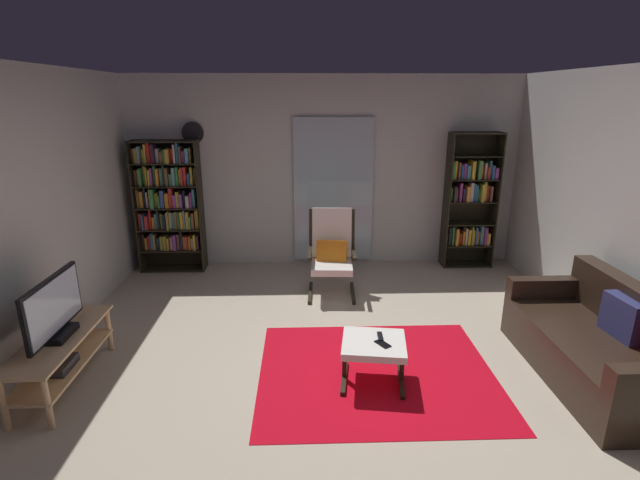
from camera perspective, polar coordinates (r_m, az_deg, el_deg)
ground_plane at (r=4.28m, az=2.26°, el=-15.74°), size 7.02×7.02×0.00m
wall_back at (r=6.57m, az=0.55°, el=8.20°), size 5.60×0.06×2.60m
glass_door_panel at (r=6.56m, az=1.65°, el=5.96°), size 1.10×0.01×2.00m
area_rug at (r=4.30m, az=6.86°, el=-15.69°), size 2.04×1.72×0.01m
tv_stand at (r=4.49m, az=-28.98°, el=-12.03°), size 0.41×1.21×0.45m
television at (r=4.35m, az=-29.60°, el=-7.43°), size 0.20×0.83×0.51m
bookshelf_near_tv at (r=6.63m, az=-17.90°, el=4.53°), size 0.86×0.30×1.77m
bookshelf_near_sofa at (r=6.81m, az=17.73°, el=4.68°), size 0.68×0.30×1.86m
leather_sofa at (r=4.69m, az=31.07°, el=-11.05°), size 0.83×1.73×0.81m
lounge_armchair at (r=5.67m, az=1.44°, el=-1.23°), size 0.59×0.68×1.02m
ottoman at (r=4.02m, az=6.53°, el=-12.95°), size 0.58×0.55×0.38m
tv_remote at (r=4.04m, az=7.33°, el=-11.56°), size 0.05×0.15×0.02m
cell_phone at (r=3.95m, az=7.62°, el=-12.40°), size 0.13×0.15×0.01m
wall_clock at (r=6.59m, az=-15.20°, el=12.47°), size 0.29×0.03×0.29m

